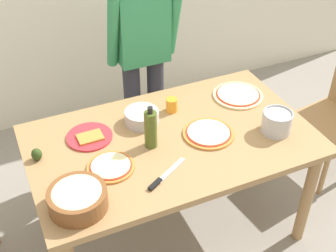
{
  "coord_description": "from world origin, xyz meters",
  "views": [
    {
      "loc": [
        -0.82,
        -1.8,
        2.35
      ],
      "look_at": [
        0.0,
        0.05,
        0.81
      ],
      "focal_mm": 48.23,
      "sensor_mm": 36.0,
      "label": 1
    }
  ],
  "objects_px": {
    "plate_with_slice": "(90,137)",
    "pizza_raw_on_board": "(238,95)",
    "chef_knife": "(163,177)",
    "cup_orange": "(172,105)",
    "mixing_bowl_steel": "(142,117)",
    "avocado": "(37,154)",
    "person_cook": "(142,48)",
    "olive_oil_bottle": "(151,129)",
    "popcorn_bowl": "(77,197)",
    "dining_table": "(172,150)",
    "steel_pot": "(277,122)",
    "pizza_cooked_on_tray": "(111,166)",
    "pizza_second_cooked": "(208,133)"
  },
  "relations": [
    {
      "from": "plate_with_slice",
      "to": "pizza_raw_on_board",
      "type": "bearing_deg",
      "value": 1.74
    },
    {
      "from": "chef_knife",
      "to": "cup_orange",
      "type": "bearing_deg",
      "value": 61.41
    },
    {
      "from": "mixing_bowl_steel",
      "to": "avocado",
      "type": "bearing_deg",
      "value": -172.6
    },
    {
      "from": "person_cook",
      "to": "olive_oil_bottle",
      "type": "distance_m",
      "value": 0.81
    },
    {
      "from": "olive_oil_bottle",
      "to": "avocado",
      "type": "bearing_deg",
      "value": 167.08
    },
    {
      "from": "person_cook",
      "to": "popcorn_bowl",
      "type": "height_order",
      "value": "person_cook"
    },
    {
      "from": "pizza_raw_on_board",
      "to": "cup_orange",
      "type": "height_order",
      "value": "cup_orange"
    },
    {
      "from": "dining_table",
      "to": "plate_with_slice",
      "type": "relative_size",
      "value": 6.15
    },
    {
      "from": "popcorn_bowl",
      "to": "olive_oil_bottle",
      "type": "xyz_separation_m",
      "value": [
        0.48,
        0.28,
        0.05
      ]
    },
    {
      "from": "dining_table",
      "to": "steel_pot",
      "type": "bearing_deg",
      "value": -17.8
    },
    {
      "from": "pizza_raw_on_board",
      "to": "plate_with_slice",
      "type": "distance_m",
      "value": 0.99
    },
    {
      "from": "plate_with_slice",
      "to": "dining_table",
      "type": "bearing_deg",
      "value": -24.04
    },
    {
      "from": "plate_with_slice",
      "to": "pizza_cooked_on_tray",
      "type": "bearing_deg",
      "value": -83.71
    },
    {
      "from": "pizza_cooked_on_tray",
      "to": "avocado",
      "type": "bearing_deg",
      "value": 146.61
    },
    {
      "from": "person_cook",
      "to": "steel_pot",
      "type": "bearing_deg",
      "value": -64.7
    },
    {
      "from": "person_cook",
      "to": "chef_knife",
      "type": "bearing_deg",
      "value": -106.21
    },
    {
      "from": "popcorn_bowl",
      "to": "chef_knife",
      "type": "xyz_separation_m",
      "value": [
        0.44,
        0.01,
        -0.05
      ]
    },
    {
      "from": "steel_pot",
      "to": "chef_knife",
      "type": "relative_size",
      "value": 0.66
    },
    {
      "from": "dining_table",
      "to": "avocado",
      "type": "height_order",
      "value": "avocado"
    },
    {
      "from": "olive_oil_bottle",
      "to": "chef_knife",
      "type": "xyz_separation_m",
      "value": [
        -0.05,
        -0.27,
        -0.11
      ]
    },
    {
      "from": "pizza_cooked_on_tray",
      "to": "chef_knife",
      "type": "relative_size",
      "value": 0.95
    },
    {
      "from": "plate_with_slice",
      "to": "olive_oil_bottle",
      "type": "relative_size",
      "value": 1.02
    },
    {
      "from": "person_cook",
      "to": "steel_pot",
      "type": "distance_m",
      "value": 1.05
    },
    {
      "from": "pizza_second_cooked",
      "to": "pizza_cooked_on_tray",
      "type": "bearing_deg",
      "value": -175.9
    },
    {
      "from": "plate_with_slice",
      "to": "cup_orange",
      "type": "distance_m",
      "value": 0.54
    },
    {
      "from": "dining_table",
      "to": "mixing_bowl_steel",
      "type": "height_order",
      "value": "mixing_bowl_steel"
    },
    {
      "from": "pizza_second_cooked",
      "to": "steel_pot",
      "type": "bearing_deg",
      "value": -19.27
    },
    {
      "from": "pizza_cooked_on_tray",
      "to": "pizza_second_cooked",
      "type": "relative_size",
      "value": 0.85
    },
    {
      "from": "pizza_raw_on_board",
      "to": "popcorn_bowl",
      "type": "xyz_separation_m",
      "value": [
        -1.18,
        -0.51,
        0.05
      ]
    },
    {
      "from": "popcorn_bowl",
      "to": "avocado",
      "type": "distance_m",
      "value": 0.43
    },
    {
      "from": "dining_table",
      "to": "cup_orange",
      "type": "height_order",
      "value": "cup_orange"
    },
    {
      "from": "olive_oil_bottle",
      "to": "pizza_raw_on_board",
      "type": "bearing_deg",
      "value": 18.51
    },
    {
      "from": "mixing_bowl_steel",
      "to": "pizza_second_cooked",
      "type": "bearing_deg",
      "value": -40.42
    },
    {
      "from": "popcorn_bowl",
      "to": "chef_knife",
      "type": "height_order",
      "value": "popcorn_bowl"
    },
    {
      "from": "person_cook",
      "to": "cup_orange",
      "type": "height_order",
      "value": "person_cook"
    },
    {
      "from": "cup_orange",
      "to": "chef_knife",
      "type": "bearing_deg",
      "value": -118.59
    },
    {
      "from": "dining_table",
      "to": "chef_knife",
      "type": "height_order",
      "value": "chef_knife"
    },
    {
      "from": "person_cook",
      "to": "steel_pot",
      "type": "height_order",
      "value": "person_cook"
    },
    {
      "from": "popcorn_bowl",
      "to": "chef_knife",
      "type": "distance_m",
      "value": 0.44
    },
    {
      "from": "pizza_cooked_on_tray",
      "to": "mixing_bowl_steel",
      "type": "relative_size",
      "value": 1.25
    },
    {
      "from": "pizza_second_cooked",
      "to": "cup_orange",
      "type": "height_order",
      "value": "cup_orange"
    },
    {
      "from": "pizza_raw_on_board",
      "to": "olive_oil_bottle",
      "type": "xyz_separation_m",
      "value": [
        -0.69,
        -0.23,
        0.1
      ]
    },
    {
      "from": "plate_with_slice",
      "to": "avocado",
      "type": "bearing_deg",
      "value": -167.77
    },
    {
      "from": "plate_with_slice",
      "to": "mixing_bowl_steel",
      "type": "distance_m",
      "value": 0.32
    },
    {
      "from": "person_cook",
      "to": "steel_pot",
      "type": "relative_size",
      "value": 9.34
    },
    {
      "from": "popcorn_bowl",
      "to": "person_cook",
      "type": "bearing_deg",
      "value": 54.92
    },
    {
      "from": "cup_orange",
      "to": "chef_knife",
      "type": "relative_size",
      "value": 0.32
    },
    {
      "from": "cup_orange",
      "to": "olive_oil_bottle",
      "type": "bearing_deg",
      "value": -133.04
    },
    {
      "from": "pizza_second_cooked",
      "to": "cup_orange",
      "type": "distance_m",
      "value": 0.31
    },
    {
      "from": "dining_table",
      "to": "plate_with_slice",
      "type": "distance_m",
      "value": 0.47
    }
  ]
}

